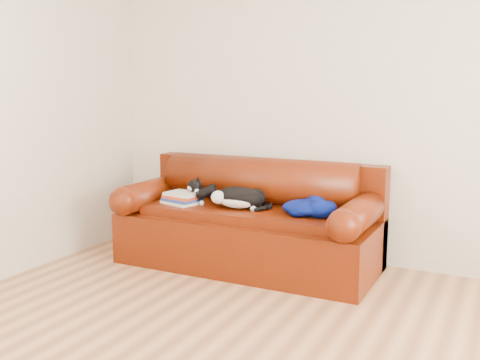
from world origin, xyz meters
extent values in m
cube|color=beige|center=(0.00, 2.00, 1.30)|extent=(4.50, 0.02, 2.60)
cube|color=#400C02|center=(-0.70, 1.50, 0.21)|extent=(2.10, 0.90, 0.42)
cube|color=#400C02|center=(-0.70, 1.45, 0.45)|extent=(1.66, 0.62, 0.10)
cylinder|color=black|center=(-1.63, 1.17, 0.03)|extent=(0.06, 0.06, 0.05)
cylinder|color=black|center=(0.23, 1.17, 0.03)|extent=(0.06, 0.06, 0.05)
cylinder|color=black|center=(-1.63, 1.83, 0.03)|extent=(0.06, 0.06, 0.05)
cylinder|color=black|center=(0.23, 1.83, 0.03)|extent=(0.06, 0.06, 0.05)
cube|color=#400C02|center=(-0.70, 1.86, 0.42)|extent=(2.10, 0.18, 0.85)
cylinder|color=#400C02|center=(-0.70, 1.75, 0.68)|extent=(1.70, 0.40, 0.40)
cylinder|color=#400C02|center=(-1.63, 1.50, 0.54)|extent=(0.24, 0.88, 0.24)
sphere|color=#400C02|center=(-1.63, 1.06, 0.54)|extent=(0.24, 0.24, 0.24)
cylinder|color=#400C02|center=(0.23, 1.50, 0.54)|extent=(0.24, 0.88, 0.24)
sphere|color=#400C02|center=(0.23, 1.06, 0.54)|extent=(0.24, 0.24, 0.24)
cube|color=silver|center=(-1.25, 1.35, 0.51)|extent=(0.35, 0.30, 0.02)
cube|color=white|center=(-1.25, 1.35, 0.51)|extent=(0.33, 0.29, 0.02)
cube|color=#1D3E9E|center=(-1.25, 1.35, 0.54)|extent=(0.33, 0.28, 0.02)
cube|color=white|center=(-1.25, 1.35, 0.54)|extent=(0.32, 0.27, 0.02)
cube|color=#C43E16|center=(-1.25, 1.35, 0.56)|extent=(0.32, 0.26, 0.02)
cube|color=white|center=(-1.25, 1.35, 0.56)|extent=(0.30, 0.25, 0.02)
cube|color=silver|center=(-1.25, 1.35, 0.59)|extent=(0.30, 0.25, 0.02)
cube|color=white|center=(-1.25, 1.35, 0.59)|extent=(0.29, 0.23, 0.02)
ellipsoid|color=black|center=(-0.74, 1.41, 0.59)|extent=(0.48, 0.37, 0.18)
ellipsoid|color=silver|center=(-0.74, 1.36, 0.56)|extent=(0.32, 0.23, 0.11)
ellipsoid|color=silver|center=(-0.89, 1.33, 0.59)|extent=(0.15, 0.14, 0.11)
ellipsoid|color=black|center=(-0.63, 1.47, 0.57)|extent=(0.22, 0.22, 0.15)
ellipsoid|color=black|center=(-1.00, 1.31, 0.64)|extent=(0.16, 0.15, 0.11)
ellipsoid|color=silver|center=(-1.02, 1.28, 0.63)|extent=(0.07, 0.07, 0.04)
sphere|color=#BF7272|center=(-1.03, 1.27, 0.63)|extent=(0.01, 0.01, 0.01)
cone|color=black|center=(-0.98, 1.29, 0.69)|extent=(0.06, 0.06, 0.05)
cone|color=black|center=(-1.00, 1.34, 0.69)|extent=(0.06, 0.06, 0.05)
cylinder|color=black|center=(-0.53, 1.48, 0.53)|extent=(0.13, 0.13, 0.04)
sphere|color=silver|center=(-0.91, 1.30, 0.52)|extent=(0.04, 0.04, 0.04)
sphere|color=silver|center=(-0.59, 1.36, 0.52)|extent=(0.04, 0.04, 0.04)
ellipsoid|color=#020843|center=(-0.18, 1.44, 0.56)|extent=(0.37, 0.33, 0.12)
ellipsoid|color=#020843|center=(-0.05, 1.39, 0.57)|extent=(0.23, 0.19, 0.14)
ellipsoid|color=#020843|center=(-0.27, 1.50, 0.55)|extent=(0.22, 0.26, 0.09)
ellipsoid|color=#020843|center=(-0.14, 1.55, 0.57)|extent=(0.19, 0.15, 0.14)
ellipsoid|color=#020843|center=(-0.21, 1.35, 0.54)|extent=(0.14, 0.15, 0.09)
ellipsoid|color=silver|center=(-0.11, 1.38, 0.58)|extent=(0.16, 0.06, 0.04)
camera|label=1|loc=(1.25, -2.55, 1.48)|focal=42.00mm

